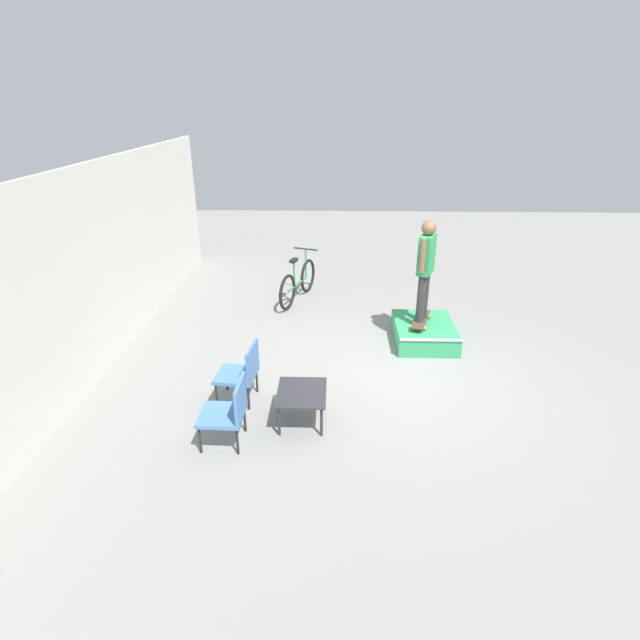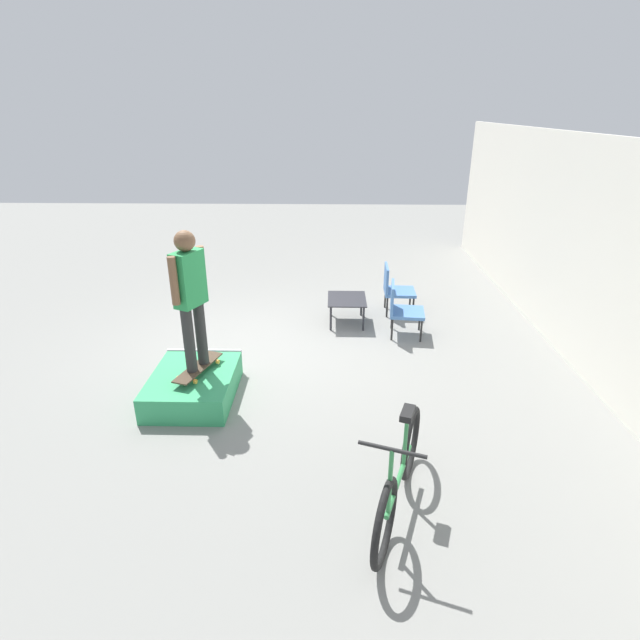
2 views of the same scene
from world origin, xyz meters
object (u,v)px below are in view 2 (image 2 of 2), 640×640
object	(u,v)px
coffee_table	(347,301)
bicycle	(399,477)
skateboard_on_ramp	(198,367)
person_skater	(190,290)
patio_chair_left	(395,287)
skate_ramp_box	(194,385)
patio_chair_right	(401,307)

from	to	relation	value
coffee_table	bicycle	xyz separation A→B (m)	(4.20, 0.34, 0.00)
skateboard_on_ramp	bicycle	distance (m)	2.87
person_skater	patio_chair_left	size ratio (longest dim) A/B	1.98
person_skater	patio_chair_left	bearing A→B (deg)	160.54
skateboard_on_ramp	skate_ramp_box	bearing A→B (deg)	-66.13
person_skater	patio_chair_left	distance (m)	4.01
skate_ramp_box	patio_chair_right	size ratio (longest dim) A/B	1.52
skate_ramp_box	bicycle	distance (m)	2.94
skate_ramp_box	skateboard_on_ramp	distance (m)	0.26
patio_chair_left	skateboard_on_ramp	bearing A→B (deg)	137.96
patio_chair_left	patio_chair_right	size ratio (longest dim) A/B	1.00
coffee_table	bicycle	world-z (taller)	bicycle
patio_chair_right	patio_chair_left	bearing A→B (deg)	6.13
skateboard_on_ramp	coffee_table	world-z (taller)	coffee_table
patio_chair_left	person_skater	bearing A→B (deg)	137.96
skateboard_on_ramp	patio_chair_left	xyz separation A→B (m)	(-2.82, 2.69, 0.05)
coffee_table	skateboard_on_ramp	bearing A→B (deg)	-38.34
patio_chair_right	bicycle	bearing A→B (deg)	178.67
skateboard_on_ramp	patio_chair_right	distance (m)	3.29
person_skater	patio_chair_right	world-z (taller)	person_skater
skate_ramp_box	patio_chair_right	distance (m)	3.37
patio_chair_left	bicycle	xyz separation A→B (m)	(4.67, -0.49, -0.08)
patio_chair_right	person_skater	bearing A→B (deg)	131.27
person_skater	coffee_table	size ratio (longest dim) A/B	2.27
skateboard_on_ramp	patio_chair_left	size ratio (longest dim) A/B	1.02
bicycle	person_skater	bearing A→B (deg)	-111.15
patio_chair_right	bicycle	xyz separation A→B (m)	(3.74, -0.49, -0.08)
skateboard_on_ramp	patio_chair_right	bearing A→B (deg)	142.86
skate_ramp_box	patio_chair_left	size ratio (longest dim) A/B	1.52
patio_chair_left	coffee_table	bearing A→B (deg)	121.07
skateboard_on_ramp	bicycle	size ratio (longest dim) A/B	0.51
skateboard_on_ramp	person_skater	bearing A→B (deg)	-176.34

